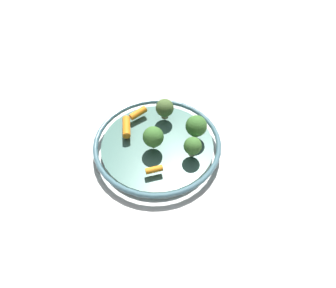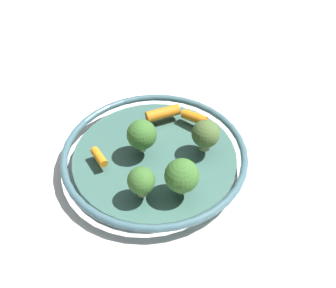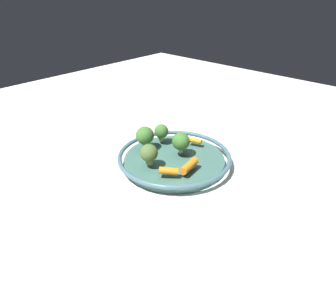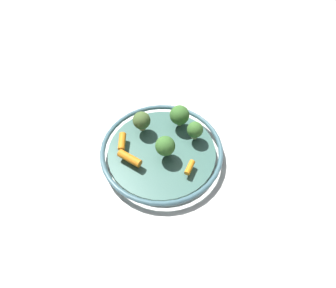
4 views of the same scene
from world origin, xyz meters
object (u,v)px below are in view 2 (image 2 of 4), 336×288
baby_carrot_left (194,117)px  broccoli_floret_mid (206,134)px  baby_carrot_center (163,113)px  broccoli_floret_edge (182,176)px  serving_bowl (155,157)px  broccoli_floret_large (141,181)px  broccoli_floret_small (142,135)px  baby_carrot_back (99,156)px

baby_carrot_left → broccoli_floret_mid: size_ratio=0.84×
baby_carrot_center → broccoli_floret_edge: size_ratio=1.05×
serving_bowl → broccoli_floret_large: 0.11m
broccoli_floret_edge → baby_carrot_center: bearing=176.2°
broccoli_floret_large → baby_carrot_left: bearing=138.8°
baby_carrot_left → broccoli_floret_mid: broccoli_floret_mid is taller
baby_carrot_center → broccoli_floret_small: broccoli_floret_small is taller
serving_bowl → baby_carrot_center: (-0.08, 0.04, 0.03)m
baby_carrot_back → broccoli_floret_small: 0.08m
baby_carrot_left → broccoli_floret_edge: bearing=-23.2°
broccoli_floret_mid → broccoli_floret_edge: 0.11m
serving_bowl → broccoli_floret_edge: size_ratio=5.26×
serving_bowl → baby_carrot_back: 0.10m
serving_bowl → baby_carrot_back: baby_carrot_back is taller
baby_carrot_left → broccoli_floret_small: broccoli_floret_small is taller
baby_carrot_back → broccoli_floret_large: bearing=31.7°
baby_carrot_back → broccoli_floret_large: broccoli_floret_large is taller
baby_carrot_left → broccoli_floret_edge: broccoli_floret_edge is taller
baby_carrot_left → baby_carrot_center: bearing=-113.9°
serving_bowl → broccoli_floret_small: 0.06m
serving_bowl → baby_carrot_center: bearing=157.3°
baby_carrot_back → broccoli_floret_large: (0.09, 0.06, 0.02)m
broccoli_floret_large → broccoli_floret_small: 0.10m
baby_carrot_back → broccoli_floret_edge: 0.16m
baby_carrot_center → broccoli_floret_edge: bearing=-3.8°
broccoli_floret_edge → baby_carrot_left: bearing=156.8°
baby_carrot_back → broccoli_floret_mid: size_ratio=0.69×
baby_carrot_left → broccoli_floret_mid: (0.07, -0.00, 0.02)m
baby_carrot_center → baby_carrot_left: (0.02, 0.06, -0.00)m
baby_carrot_center → serving_bowl: bearing=-22.7°
broccoli_floret_large → broccoli_floret_small: bearing=168.4°
serving_bowl → broccoli_floret_large: bearing=-23.9°
broccoli_floret_small → broccoli_floret_edge: 0.11m
baby_carrot_center → broccoli_floret_mid: (0.10, 0.05, 0.02)m
broccoli_floret_large → broccoli_floret_edge: (0.01, 0.06, 0.01)m
broccoli_floret_mid → serving_bowl: bearing=-99.6°
broccoli_floret_small → broccoli_floret_edge: same height
baby_carrot_back → broccoli_floret_mid: broccoli_floret_mid is taller
serving_bowl → baby_carrot_left: baby_carrot_left is taller
serving_bowl → baby_carrot_back: (-0.00, -0.10, 0.02)m
serving_bowl → broccoli_floret_small: (-0.01, -0.02, 0.05)m
serving_bowl → baby_carrot_center: 0.10m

